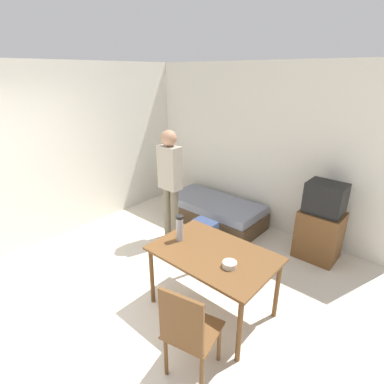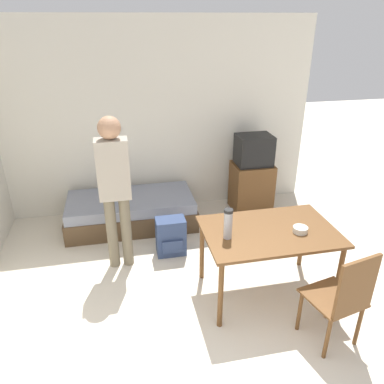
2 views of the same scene
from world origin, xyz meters
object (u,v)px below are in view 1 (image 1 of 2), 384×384
dining_table (213,259)px  thermos_flask (180,227)px  mate_bowl (230,264)px  tv (321,224)px  backpack (205,235)px  wooden_chair (187,330)px  person_standing (170,178)px  daybed (214,211)px

dining_table → thermos_flask: 0.51m
mate_bowl → tv: bearing=83.1°
thermos_flask → backpack: thermos_flask is taller
mate_bowl → backpack: (-1.12, 1.01, -0.55)m
wooden_chair → thermos_flask: thermos_flask is taller
mate_bowl → thermos_flask: bearing=176.1°
dining_table → backpack: size_ratio=2.76×
person_standing → tv: bearing=27.7°
tv → mate_bowl: tv is taller
dining_table → backpack: dining_table is taller
daybed → tv: bearing=3.9°
dining_table → person_standing: person_standing is taller
tv → thermos_flask: (-0.95, -1.89, 0.39)m
dining_table → wooden_chair: size_ratio=1.33×
daybed → wooden_chair: 3.01m
dining_table → wooden_chair: bearing=-66.7°
wooden_chair → backpack: 2.11m
thermos_flask → wooden_chair: bearing=-43.5°
wooden_chair → mate_bowl: 0.74m
person_standing → wooden_chair: bearing=-41.7°
dining_table → thermos_flask: (-0.45, -0.05, 0.25)m
tv → person_standing: 2.27m
daybed → mate_bowl: size_ratio=12.22×
thermos_flask → backpack: size_ratio=0.64×
mate_bowl → backpack: bearing=138.1°
daybed → mate_bowl: mate_bowl is taller
dining_table → wooden_chair: (0.34, -0.80, -0.13)m
dining_table → thermos_flask: bearing=-173.9°
tv → thermos_flask: tv is taller
thermos_flask → person_standing: bearing=139.7°
thermos_flask → backpack: 1.25m
daybed → backpack: bearing=-61.9°
daybed → wooden_chair: (1.62, -2.51, 0.34)m
tv → thermos_flask: size_ratio=3.81×
dining_table → thermos_flask: thermos_flask is taller
dining_table → wooden_chair: wooden_chair is taller
tv → wooden_chair: (-0.16, -2.64, 0.01)m
tv → backpack: size_ratio=2.43×
person_standing → backpack: size_ratio=3.74×
daybed → backpack: (0.43, -0.80, 0.03)m
person_standing → backpack: (0.61, 0.10, -0.81)m
person_standing → thermos_flask: bearing=-40.3°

